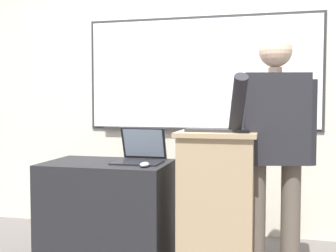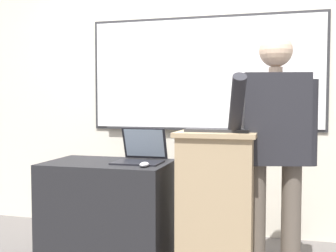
% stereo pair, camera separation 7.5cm
% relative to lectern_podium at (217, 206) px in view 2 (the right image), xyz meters
% --- Properties ---
extents(back_wall, '(6.40, 0.17, 2.78)m').
position_rel_lectern_podium_xyz_m(back_wall, '(-0.39, 1.06, 0.88)').
color(back_wall, beige).
rests_on(back_wall, ground_plane).
extents(lectern_podium, '(0.53, 0.49, 1.01)m').
position_rel_lectern_podium_xyz_m(lectern_podium, '(0.00, 0.00, 0.00)').
color(lectern_podium, tan).
rests_on(lectern_podium, ground_plane).
extents(side_desk, '(0.90, 0.58, 0.77)m').
position_rel_lectern_podium_xyz_m(side_desk, '(-0.81, 0.03, -0.12)').
color(side_desk, black).
rests_on(side_desk, ground_plane).
extents(person_presenter, '(0.59, 0.59, 1.66)m').
position_rel_lectern_podium_xyz_m(person_presenter, '(0.37, 0.06, 0.45)').
color(person_presenter, brown).
rests_on(person_presenter, ground_plane).
extents(laptop, '(0.34, 0.33, 0.25)m').
position_rel_lectern_podium_xyz_m(laptop, '(-0.57, 0.10, 0.34)').
color(laptop, black).
rests_on(laptop, side_desk).
extents(wireless_keyboard, '(0.42, 0.14, 0.02)m').
position_rel_lectern_podium_xyz_m(wireless_keyboard, '(0.00, -0.06, 0.51)').
color(wireless_keyboard, '#2D2D30').
rests_on(wireless_keyboard, lectern_podium).
extents(computer_mouse_by_laptop, '(0.06, 0.10, 0.03)m').
position_rel_lectern_podium_xyz_m(computer_mouse_by_laptop, '(-0.48, -0.13, 0.28)').
color(computer_mouse_by_laptop, '#BCBCC1').
rests_on(computer_mouse_by_laptop, side_desk).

